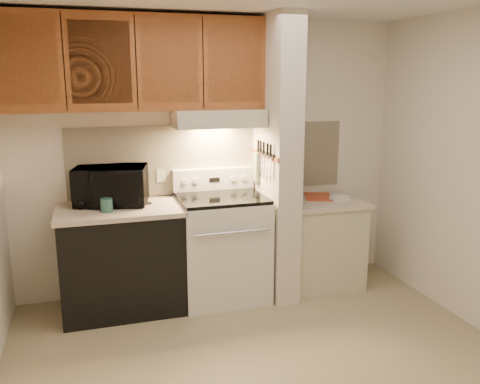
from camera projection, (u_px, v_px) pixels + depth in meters
name	position (u px, v px, depth m)	size (l,w,h in m)	color
floor	(265.00, 362.00, 3.60)	(3.60, 3.60, 0.00)	tan
wall_back	(212.00, 157.00, 4.72)	(3.60, 0.02, 2.50)	white
backsplash	(212.00, 158.00, 4.71)	(2.60, 0.02, 0.63)	#FBEBC7
range_body	(222.00, 249.00, 4.57)	(0.76, 0.65, 0.92)	silver
oven_window	(232.00, 256.00, 4.27)	(0.50, 0.01, 0.30)	black
oven_handle	(233.00, 233.00, 4.19)	(0.02, 0.02, 0.65)	silver
cooktop	(221.00, 198.00, 4.47)	(0.74, 0.64, 0.03)	black
range_backguard	(213.00, 179.00, 4.71)	(0.76, 0.08, 0.20)	silver
range_display	(215.00, 180.00, 4.67)	(0.10, 0.01, 0.04)	black
range_knob_left_outer	(185.00, 182.00, 4.59)	(0.05, 0.05, 0.02)	silver
range_knob_left_inner	(195.00, 181.00, 4.62)	(0.05, 0.05, 0.02)	silver
range_knob_right_inner	(233.00, 179.00, 4.72)	(0.05, 0.05, 0.02)	silver
range_knob_right_outer	(244.00, 178.00, 4.75)	(0.05, 0.05, 0.02)	silver
dishwasher_front	(122.00, 261.00, 4.34)	(1.00, 0.63, 0.87)	black
left_countertop	(120.00, 210.00, 4.24)	(1.04, 0.67, 0.04)	beige
spoon_rest	(137.00, 205.00, 4.30)	(0.24, 0.08, 0.02)	black
teal_jar	(107.00, 205.00, 4.10)	(0.10, 0.10, 0.11)	#2C6156
outlet	(161.00, 176.00, 4.59)	(0.08, 0.01, 0.12)	beige
microwave	(111.00, 185.00, 4.31)	(0.59, 0.40, 0.33)	black
partition_pillar	(276.00, 160.00, 4.54)	(0.22, 0.70, 2.50)	beige
pillar_trim	(264.00, 155.00, 4.50)	(0.01, 0.70, 0.04)	#985025
knife_strip	(265.00, 153.00, 4.44)	(0.02, 0.42, 0.04)	black
knife_blade_a	(271.00, 168.00, 4.31)	(0.01, 0.04, 0.16)	silver
knife_handle_a	(271.00, 150.00, 4.28)	(0.02, 0.02, 0.10)	black
knife_blade_b	(267.00, 167.00, 4.39)	(0.01, 0.04, 0.18)	silver
knife_handle_b	(268.00, 149.00, 4.35)	(0.02, 0.02, 0.10)	black
knife_blade_c	(264.00, 167.00, 4.47)	(0.01, 0.04, 0.20)	silver
knife_handle_c	(264.00, 148.00, 4.44)	(0.02, 0.02, 0.10)	black
knife_blade_d	(262.00, 164.00, 4.52)	(0.01, 0.04, 0.16)	silver
knife_handle_d	(261.00, 146.00, 4.52)	(0.02, 0.02, 0.10)	black
knife_blade_e	(258.00, 163.00, 4.61)	(0.01, 0.04, 0.18)	silver
knife_handle_e	(258.00, 145.00, 4.58)	(0.02, 0.02, 0.10)	black
oven_mitt	(256.00, 167.00, 4.68)	(0.03, 0.11, 0.27)	gray
right_cab_base	(320.00, 245.00, 4.86)	(0.70, 0.60, 0.81)	beige
right_countertop	(321.00, 202.00, 4.77)	(0.74, 0.64, 0.04)	beige
red_folder	(318.00, 197.00, 4.86)	(0.24, 0.33, 0.01)	#B64729
white_box	(339.00, 198.00, 4.73)	(0.16, 0.11, 0.04)	white
range_hood	(217.00, 118.00, 4.43)	(0.78, 0.44, 0.15)	beige
hood_lip	(223.00, 125.00, 4.25)	(0.78, 0.04, 0.06)	beige
upper_cabinets	(134.00, 63.00, 4.18)	(2.18, 0.33, 0.77)	#985025
cab_door_a	(25.00, 62.00, 3.79)	(0.46, 0.01, 0.63)	#985025
cab_gap_a	(64.00, 62.00, 3.87)	(0.01, 0.01, 0.73)	black
cab_door_b	(101.00, 62.00, 3.95)	(0.46, 0.01, 0.63)	#985025
cab_gap_b	(136.00, 63.00, 4.03)	(0.01, 0.01, 0.73)	black
cab_door_c	(170.00, 63.00, 4.11)	(0.46, 0.01, 0.63)	#985025
cab_gap_c	(203.00, 63.00, 4.18)	(0.01, 0.01, 0.73)	black
cab_door_d	(235.00, 63.00, 4.26)	(0.46, 0.01, 0.63)	#985025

